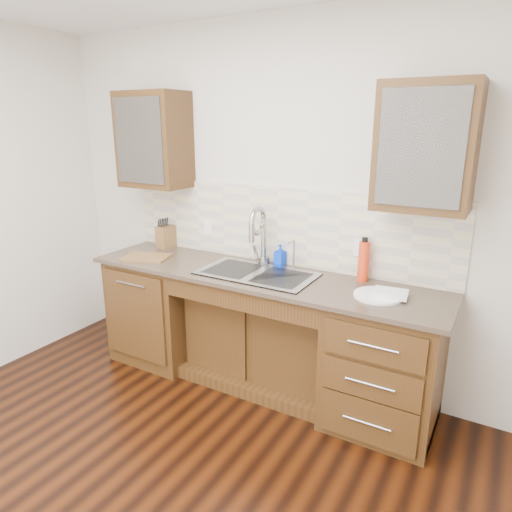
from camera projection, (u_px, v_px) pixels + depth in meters
The scene contains 23 objects.
wall_back at pixel (282, 206), 3.49m from camera, with size 4.00×0.10×2.70m, color beige.
base_cabinet_left at pixel (162, 307), 3.90m from camera, with size 0.70×0.62×0.88m, color #593014.
base_cabinet_center at pixel (264, 338), 3.55m from camera, with size 1.20×0.44×0.70m, color #593014.
base_cabinet_right at pixel (384, 364), 3.00m from camera, with size 0.70×0.62×0.88m, color #593014.
countertop at pixel (258, 276), 3.31m from camera, with size 2.70×0.65×0.03m, color #84705B.
backsplash at pixel (278, 226), 3.48m from camera, with size 2.70×0.02×0.59m, color beige.
sink at pixel (257, 285), 3.32m from camera, with size 0.84×0.46×0.19m, color #9E9EA5.
faucet at pixel (264, 239), 3.46m from camera, with size 0.04×0.04×0.40m, color #999993.
filter_tap at pixel (294, 254), 3.37m from camera, with size 0.02×0.02×0.24m, color #999993.
upper_cabinet_left at pixel (154, 140), 3.67m from camera, with size 0.55×0.34×0.75m, color #593014.
upper_cabinet_right at pixel (426, 147), 2.67m from camera, with size 0.55×0.34×0.75m, color #593014.
outlet_left at pixel (208, 227), 3.81m from camera, with size 0.08×0.01×0.12m, color white.
outlet_right at pixel (360, 248), 3.19m from camera, with size 0.08×0.01×0.12m, color white.
soap_bottle at pixel (280, 255), 3.48m from camera, with size 0.07×0.07×0.16m, color #0735D9.
water_bottle at pixel (363, 261), 3.12m from camera, with size 0.08×0.08×0.28m, color red.
plate at pixel (378, 295), 2.87m from camera, with size 0.31×0.31×0.02m, color white.
dish_towel at pixel (391, 293), 2.84m from camera, with size 0.21×0.15×0.03m, color silver.
knife_block at pixel (167, 236), 3.98m from camera, with size 0.11×0.17×0.19m, color brown.
cutting_board at pixel (146, 257), 3.68m from camera, with size 0.36×0.25×0.02m, color #9B7B4A.
cup_left_a at pixel (141, 146), 3.76m from camera, with size 0.13×0.13×0.10m, color white.
cup_left_b at pixel (167, 147), 3.63m from camera, with size 0.11×0.11×0.10m, color silver.
cup_right_a at pixel (415, 156), 2.72m from camera, with size 0.12×0.12×0.09m, color white.
cup_right_b at pixel (441, 156), 2.65m from camera, with size 0.11×0.11×0.10m, color white.
Camera 1 is at (1.55, -1.30, 1.97)m, focal length 32.00 mm.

